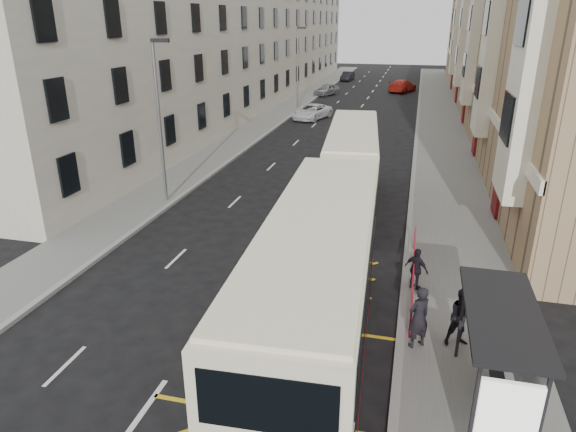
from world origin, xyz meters
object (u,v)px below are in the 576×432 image
(street_lamp_far, at_px, (298,63))
(car_silver, at_px, (327,90))
(bus_shelter, at_px, (508,349))
(double_decker_rear, at_px, (352,167))
(pedestrian_mid, at_px, (462,318))
(pedestrian_far, at_px, (416,269))
(pedestrian_near, at_px, (419,317))
(car_dark, at_px, (347,76))
(car_red, at_px, (402,86))
(white_van, at_px, (312,112))
(double_decker_front, at_px, (318,295))
(street_lamp_near, at_px, (160,114))

(street_lamp_far, relative_size, car_silver, 1.93)
(bus_shelter, xyz_separation_m, double_decker_rear, (-5.37, 14.15, -0.06))
(pedestrian_mid, distance_m, pedestrian_far, 3.33)
(pedestrian_far, bearing_deg, bus_shelter, 139.81)
(pedestrian_near, xyz_separation_m, car_dark, (-11.32, 66.89, -0.44))
(car_red, bearing_deg, white_van, 89.17)
(double_decker_rear, bearing_deg, street_lamp_far, 102.63)
(double_decker_front, height_order, pedestrian_mid, double_decker_front)
(pedestrian_far, height_order, car_red, pedestrian_far)
(pedestrian_near, bearing_deg, pedestrian_far, -126.53)
(pedestrian_near, relative_size, car_red, 0.35)
(double_decker_front, bearing_deg, white_van, 98.78)
(street_lamp_far, distance_m, car_red, 19.43)
(double_decker_rear, distance_m, car_dark, 55.83)
(pedestrian_near, relative_size, pedestrian_mid, 1.07)
(pedestrian_near, bearing_deg, white_van, -111.83)
(street_lamp_far, distance_m, car_dark, 27.35)
(street_lamp_near, height_order, double_decker_front, street_lamp_near)
(pedestrian_mid, distance_m, car_red, 55.79)
(street_lamp_far, relative_size, pedestrian_near, 4.18)
(car_silver, bearing_deg, white_van, -63.99)
(street_lamp_far, xyz_separation_m, car_red, (10.08, 16.16, -3.85))
(pedestrian_mid, distance_m, car_silver, 51.91)
(bus_shelter, height_order, pedestrian_far, bus_shelter)
(pedestrian_near, xyz_separation_m, car_red, (-2.72, 56.03, -0.32))
(pedestrian_near, bearing_deg, double_decker_front, -8.11)
(street_lamp_near, xyz_separation_m, car_silver, (1.15, 40.80, -3.93))
(bus_shelter, xyz_separation_m, car_silver, (-13.54, 53.19, -1.43))
(double_decker_rear, height_order, car_red, double_decker_rear)
(bus_shelter, height_order, pedestrian_near, bus_shelter)
(pedestrian_far, bearing_deg, street_lamp_near, 4.45)
(bus_shelter, height_order, pedestrian_mid, bus_shelter)
(pedestrian_near, relative_size, pedestrian_far, 1.26)
(street_lamp_far, height_order, car_silver, street_lamp_far)
(pedestrian_near, distance_m, car_silver, 51.99)
(street_lamp_far, relative_size, pedestrian_far, 5.25)
(bus_shelter, distance_m, double_decker_front, 4.65)
(street_lamp_far, bearing_deg, bus_shelter, -70.88)
(bus_shelter, distance_m, car_red, 58.75)
(white_van, distance_m, car_red, 22.52)
(double_decker_rear, xyz_separation_m, car_dark, (-7.84, 55.26, -1.41))
(street_lamp_far, distance_m, pedestrian_far, 38.76)
(car_dark, bearing_deg, street_lamp_near, -86.49)
(car_silver, bearing_deg, car_dark, 109.80)
(white_van, distance_m, car_silver, 15.92)
(pedestrian_mid, relative_size, pedestrian_far, 1.17)
(double_decker_front, bearing_deg, car_silver, 96.75)
(pedestrian_mid, bearing_deg, double_decker_front, -173.53)
(double_decker_front, relative_size, double_decker_rear, 1.10)
(street_lamp_near, height_order, double_decker_rear, street_lamp_near)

